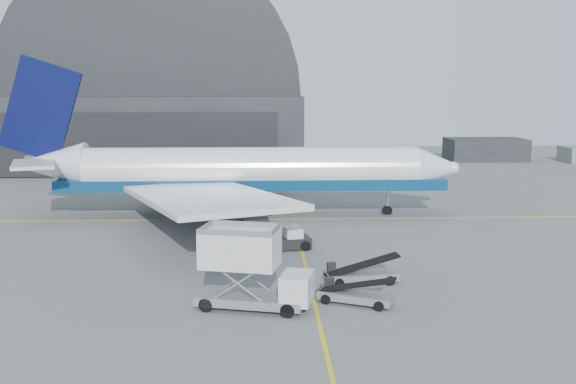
{
  "coord_description": "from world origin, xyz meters",
  "views": [
    {
      "loc": [
        -3.19,
        -44.85,
        13.6
      ],
      "look_at": [
        -1.05,
        9.98,
        4.5
      ],
      "focal_mm": 40.0,
      "sensor_mm": 36.0,
      "label": 1
    }
  ],
  "objects_px": {
    "airliner": "(234,172)",
    "pushback_tug": "(288,241)",
    "catering_truck": "(250,270)",
    "belt_loader_b": "(355,295)",
    "belt_loader_a": "(361,274)"
  },
  "relations": [
    {
      "from": "airliner",
      "to": "pushback_tug",
      "type": "relative_size",
      "value": 11.15
    },
    {
      "from": "airliner",
      "to": "belt_loader_a",
      "type": "height_order",
      "value": "airliner"
    },
    {
      "from": "catering_truck",
      "to": "airliner",
      "type": "bearing_deg",
      "value": 108.13
    },
    {
      "from": "airliner",
      "to": "belt_loader_b",
      "type": "relative_size",
      "value": 9.58
    },
    {
      "from": "pushback_tug",
      "to": "belt_loader_a",
      "type": "height_order",
      "value": "belt_loader_a"
    },
    {
      "from": "airliner",
      "to": "catering_truck",
      "type": "bearing_deg",
      "value": -85.52
    },
    {
      "from": "catering_truck",
      "to": "pushback_tug",
      "type": "height_order",
      "value": "catering_truck"
    },
    {
      "from": "airliner",
      "to": "belt_loader_b",
      "type": "height_order",
      "value": "airliner"
    },
    {
      "from": "belt_loader_b",
      "to": "belt_loader_a",
      "type": "bearing_deg",
      "value": 100.33
    },
    {
      "from": "airliner",
      "to": "belt_loader_b",
      "type": "distance_m",
      "value": 29.78
    },
    {
      "from": "airliner",
      "to": "pushback_tug",
      "type": "bearing_deg",
      "value": -70.04
    },
    {
      "from": "airliner",
      "to": "catering_truck",
      "type": "relative_size",
      "value": 6.41
    },
    {
      "from": "pushback_tug",
      "to": "belt_loader_a",
      "type": "relative_size",
      "value": 0.8
    },
    {
      "from": "catering_truck",
      "to": "belt_loader_a",
      "type": "height_order",
      "value": "catering_truck"
    },
    {
      "from": "pushback_tug",
      "to": "catering_truck",
      "type": "bearing_deg",
      "value": -112.25
    }
  ]
}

